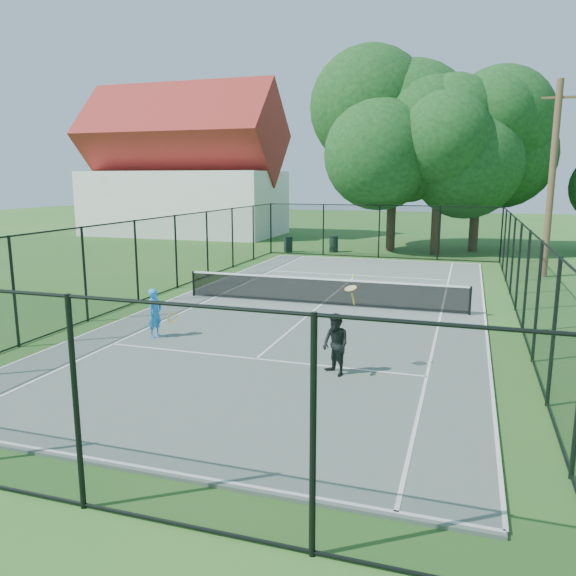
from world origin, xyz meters
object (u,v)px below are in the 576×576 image
(tennis_net, at_px, (321,290))
(trash_bin_right, at_px, (334,244))
(utility_pole, at_px, (552,180))
(player_blue, at_px, (155,313))
(trash_bin_left, at_px, (288,244))
(player_black, at_px, (336,344))

(tennis_net, bearing_deg, trash_bin_right, 101.60)
(tennis_net, xyz_separation_m, utility_pole, (8.21, 9.00, 3.82))
(tennis_net, height_order, player_blue, player_blue)
(trash_bin_right, bearing_deg, utility_pole, -26.90)
(tennis_net, distance_m, player_blue, 6.39)
(trash_bin_left, xyz_separation_m, utility_pole, (13.89, -4.85, 3.92))
(trash_bin_left, xyz_separation_m, trash_bin_right, (2.66, 0.85, 0.02))
(player_blue, relative_size, player_black, 0.61)
(trash_bin_left, relative_size, trash_bin_right, 0.95)
(trash_bin_right, relative_size, player_black, 0.44)
(tennis_net, relative_size, trash_bin_right, 10.13)
(trash_bin_left, distance_m, player_black, 22.15)
(tennis_net, bearing_deg, player_black, -72.97)
(trash_bin_left, bearing_deg, player_black, -69.42)
(tennis_net, height_order, player_black, player_black)
(trash_bin_right, bearing_deg, player_blue, -91.10)
(tennis_net, xyz_separation_m, player_blue, (-3.40, -5.40, 0.17))
(tennis_net, bearing_deg, utility_pole, 47.62)
(tennis_net, relative_size, player_black, 4.45)
(trash_bin_left, bearing_deg, trash_bin_right, 17.73)
(trash_bin_left, height_order, utility_pole, utility_pole)
(trash_bin_right, xyz_separation_m, player_blue, (-0.39, -20.10, 0.24))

